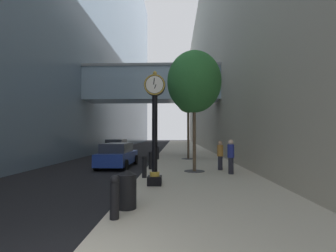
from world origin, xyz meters
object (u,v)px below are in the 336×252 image
at_px(street_tree_near, 194,82).
at_px(pedestrian_by_clock, 231,156).
at_px(bollard_sixth, 158,152).
at_px(bollard_third, 144,166).
at_px(car_silver_mid, 117,147).
at_px(bollard_fifth, 155,155).
at_px(pedestrian_walking, 220,155).
at_px(trash_bin, 127,188).
at_px(car_blue_near, 118,155).
at_px(street_tree_mid_near, 188,99).
at_px(street_clock, 155,122).
at_px(bollard_nearest, 115,196).
at_px(bollard_fourth, 151,160).

height_order(street_tree_near, pedestrian_by_clock, street_tree_near).
xyz_separation_m(bollard_sixth, street_tree_near, (2.46, -6.26, 4.31)).
relative_size(bollard_third, car_silver_mid, 0.23).
xyz_separation_m(bollard_fifth, pedestrian_by_clock, (4.24, -4.33, 0.38)).
distance_m(bollard_third, car_silver_mid, 14.52).
distance_m(bollard_third, pedestrian_walking, 4.74).
height_order(trash_bin, car_blue_near, car_blue_near).
bearing_deg(car_silver_mid, bollard_third, -71.40).
bearing_deg(pedestrian_by_clock, street_tree_mid_near, 103.49).
relative_size(bollard_sixth, car_silver_mid, 0.23).
xyz_separation_m(street_clock, street_tree_mid_near, (1.84, 10.22, 2.34)).
bearing_deg(street_tree_near, bollard_fifth, 125.04).
relative_size(bollard_nearest, trash_bin, 0.99).
height_order(street_tree_near, car_blue_near, street_tree_near).
bearing_deg(bollard_fourth, bollard_fifth, 90.00).
relative_size(street_clock, bollard_sixth, 4.38).
distance_m(street_tree_near, trash_bin, 8.29).
relative_size(pedestrian_walking, car_blue_near, 0.36).
distance_m(bollard_sixth, car_blue_near, 4.34).
height_order(bollard_fourth, pedestrian_by_clock, pedestrian_by_clock).
relative_size(bollard_fifth, pedestrian_walking, 0.64).
height_order(bollard_sixth, car_silver_mid, car_silver_mid).
bearing_deg(pedestrian_by_clock, bollard_sixth, 120.89).
height_order(pedestrian_walking, car_blue_near, pedestrian_walking).
height_order(bollard_fourth, car_blue_near, car_blue_near).
relative_size(trash_bin, car_silver_mid, 0.23).
bearing_deg(bollard_fifth, trash_bin, -89.28).
relative_size(pedestrian_by_clock, car_silver_mid, 0.38).
bearing_deg(bollard_fifth, pedestrian_by_clock, -45.60).
bearing_deg(street_tree_mid_near, trash_bin, -99.95).
height_order(bollard_fifth, pedestrian_walking, pedestrian_walking).
bearing_deg(bollard_fourth, car_blue_near, 141.66).
xyz_separation_m(street_tree_mid_near, trash_bin, (-2.33, -13.28, -4.29)).
bearing_deg(bollard_third, bollard_fifth, 90.00).
relative_size(street_tree_mid_near, trash_bin, 5.73).
distance_m(street_clock, street_tree_near, 4.70).
bearing_deg(trash_bin, bollard_third, 91.57).
xyz_separation_m(bollard_fourth, pedestrian_walking, (3.95, -0.16, 0.32)).
bearing_deg(trash_bin, bollard_nearest, -98.72).
distance_m(bollard_nearest, bollard_fourth, 8.27).
height_order(street_clock, bollard_sixth, street_clock).
distance_m(bollard_nearest, street_tree_near, 9.01).
relative_size(bollard_fifth, pedestrian_by_clock, 0.60).
relative_size(street_clock, street_tree_near, 0.69).
bearing_deg(car_blue_near, street_tree_mid_near, 39.54).
height_order(bollard_fourth, car_silver_mid, car_silver_mid).
bearing_deg(pedestrian_walking, pedestrian_by_clock, -78.64).
bearing_deg(street_tree_near, car_silver_mid, 121.10).
relative_size(trash_bin, pedestrian_walking, 0.64).
relative_size(bollard_fifth, street_tree_near, 0.16).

